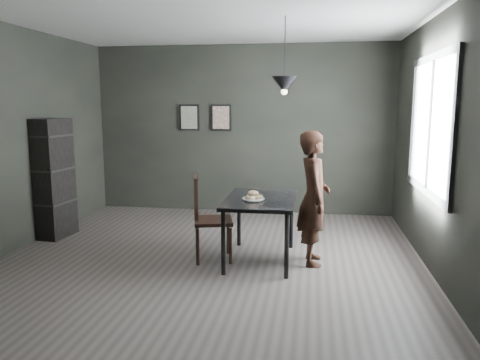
# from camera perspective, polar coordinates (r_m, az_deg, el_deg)

# --- Properties ---
(ground) EXTENTS (5.00, 5.00, 0.00)m
(ground) POSITION_cam_1_polar(r_m,az_deg,el_deg) (5.74, -3.58, -9.39)
(ground) COLOR #35312E
(ground) RESTS_ON ground
(back_wall) EXTENTS (5.00, 0.10, 2.80)m
(back_wall) POSITION_cam_1_polar(r_m,az_deg,el_deg) (7.90, 0.24, 6.16)
(back_wall) COLOR black
(back_wall) RESTS_ON ground
(ceiling) EXTENTS (5.00, 5.00, 0.02)m
(ceiling) POSITION_cam_1_polar(r_m,az_deg,el_deg) (5.52, -3.89, 19.33)
(ceiling) COLOR silver
(ceiling) RESTS_ON ground
(window_assembly) EXTENTS (0.04, 1.96, 1.56)m
(window_assembly) POSITION_cam_1_polar(r_m,az_deg,el_deg) (5.66, 22.16, 6.21)
(window_assembly) COLOR white
(window_assembly) RESTS_ON ground
(cafe_table) EXTENTS (0.80, 1.20, 0.75)m
(cafe_table) POSITION_cam_1_polar(r_m,az_deg,el_deg) (5.46, 2.51, -3.03)
(cafe_table) COLOR black
(cafe_table) RESTS_ON ground
(white_plate) EXTENTS (0.23, 0.23, 0.01)m
(white_plate) POSITION_cam_1_polar(r_m,az_deg,el_deg) (5.35, 1.63, -2.38)
(white_plate) COLOR white
(white_plate) RESTS_ON cafe_table
(donut_pile) EXTENTS (0.20, 0.21, 0.09)m
(donut_pile) POSITION_cam_1_polar(r_m,az_deg,el_deg) (5.34, 1.64, -1.97)
(donut_pile) COLOR beige
(donut_pile) RESTS_ON white_plate
(woman) EXTENTS (0.42, 0.59, 1.54)m
(woman) POSITION_cam_1_polar(r_m,az_deg,el_deg) (5.41, 8.97, -2.18)
(woman) COLOR black
(woman) RESTS_ON ground
(wood_chair) EXTENTS (0.54, 0.54, 1.01)m
(wood_chair) POSITION_cam_1_polar(r_m,az_deg,el_deg) (5.51, -4.25, -3.94)
(wood_chair) COLOR black
(wood_chair) RESTS_ON ground
(shelf_unit) EXTENTS (0.36, 0.57, 1.64)m
(shelf_unit) POSITION_cam_1_polar(r_m,az_deg,el_deg) (6.91, -21.71, 0.17)
(shelf_unit) COLOR black
(shelf_unit) RESTS_ON ground
(pendant_lamp) EXTENTS (0.28, 0.28, 0.86)m
(pendant_lamp) POSITION_cam_1_polar(r_m,az_deg,el_deg) (5.42, 5.42, 11.52)
(pendant_lamp) COLOR black
(pendant_lamp) RESTS_ON ground
(framed_print_left) EXTENTS (0.34, 0.04, 0.44)m
(framed_print_left) POSITION_cam_1_polar(r_m,az_deg,el_deg) (8.05, -6.20, 7.59)
(framed_print_left) COLOR black
(framed_print_left) RESTS_ON ground
(framed_print_right) EXTENTS (0.34, 0.04, 0.44)m
(framed_print_right) POSITION_cam_1_polar(r_m,az_deg,el_deg) (7.92, -2.32, 7.60)
(framed_print_right) COLOR black
(framed_print_right) RESTS_ON ground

